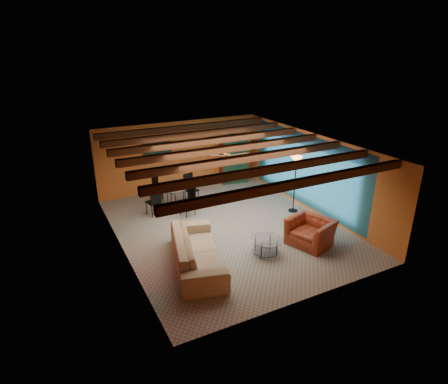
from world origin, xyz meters
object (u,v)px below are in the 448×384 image
coffee_table (266,246)px  potted_plant (233,133)px  dining_table (173,194)px  armoire (233,161)px  armchair (310,232)px  sofa (197,251)px  floor_lamp (295,184)px  vase (172,177)px

coffee_table → potted_plant: size_ratio=1.98×
dining_table → armoire: 3.52m
armchair → sofa: bearing=-116.6°
floor_lamp → potted_plant: 3.79m
armoire → vase: armoire is taller
sofa → armoire: bearing=-21.4°
sofa → dining_table: dining_table is taller
floor_lamp → potted_plant: size_ratio=4.40×
sofa → floor_lamp: (4.34, 1.64, 0.57)m
floor_lamp → potted_plant: bearing=97.1°
armchair → vase: (-2.64, 4.23, 0.78)m
sofa → vase: (0.72, 3.77, 0.74)m
dining_table → armoire: armoire is taller
armchair → potted_plant: potted_plant is taller
armchair → floor_lamp: size_ratio=0.61×
sofa → armoire: armoire is taller
armoire → potted_plant: potted_plant is taller
coffee_table → floor_lamp: 3.23m
armchair → potted_plant: (0.53, 5.71, 1.68)m
armoire → potted_plant: bearing=0.0°
armchair → potted_plant: 5.97m
sofa → coffee_table: size_ratio=3.27×
potted_plant → dining_table: bearing=-155.0°
floor_lamp → vase: 4.20m
coffee_table → floor_lamp: size_ratio=0.45×
floor_lamp → potted_plant: (-0.45, 3.61, 1.07)m
potted_plant → armchair: bearing=-95.3°
sofa → floor_lamp: size_ratio=1.47×
armchair → vase: vase is taller
armchair → dining_table: dining_table is taller
potted_plant → armoire: bearing=0.0°
dining_table → armchair: bearing=-58.0°
coffee_table → sofa: bearing=169.8°
potted_plant → coffee_table: bearing=-109.4°
floor_lamp → vase: bearing=149.5°
coffee_table → armoire: armoire is taller
vase → potted_plant: bearing=25.0°
sofa → dining_table: 3.84m
floor_lamp → sofa: bearing=-159.3°
sofa → vase: 3.91m
vase → armoire: bearing=25.0°
sofa → potted_plant: potted_plant is taller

